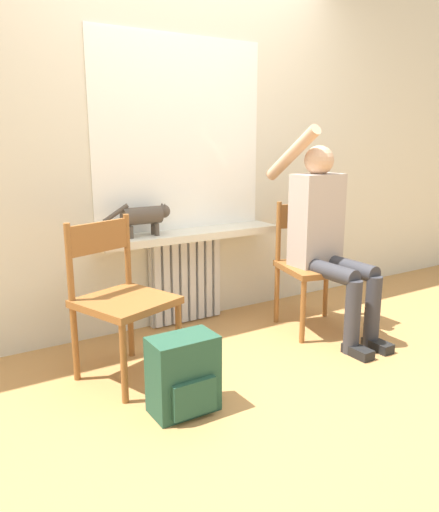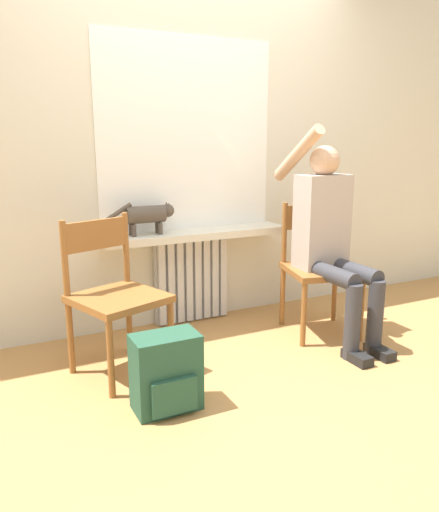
{
  "view_description": "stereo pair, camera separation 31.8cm",
  "coord_description": "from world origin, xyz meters",
  "px_view_note": "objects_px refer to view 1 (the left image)",
  "views": [
    {
      "loc": [
        -1.64,
        -1.94,
        1.32
      ],
      "look_at": [
        0.0,
        0.69,
        0.59
      ],
      "focal_mm": 35.0,
      "sensor_mm": 36.0,
      "label": 1
    },
    {
      "loc": [
        -1.37,
        -2.1,
        1.32
      ],
      "look_at": [
        0.0,
        0.69,
        0.59
      ],
      "focal_mm": 35.0,
      "sensor_mm": 36.0,
      "label": 2
    }
  ],
  "objects_px": {
    "backpack": "(184,375)",
    "chair_left": "(120,296)",
    "cat": "(145,216)",
    "chair_right": "(314,263)",
    "person": "(326,232)"
  },
  "relations": [
    {
      "from": "cat",
      "to": "chair_right",
      "type": "bearing_deg",
      "value": -24.81
    },
    {
      "from": "chair_left",
      "to": "cat",
      "type": "height_order",
      "value": "cat"
    },
    {
      "from": "chair_left",
      "to": "cat",
      "type": "bearing_deg",
      "value": 33.13
    },
    {
      "from": "cat",
      "to": "backpack",
      "type": "bearing_deg",
      "value": -104.5
    },
    {
      "from": "chair_right",
      "to": "person",
      "type": "height_order",
      "value": "person"
    },
    {
      "from": "chair_right",
      "to": "person",
      "type": "xyz_separation_m",
      "value": [
        -0.01,
        -0.11,
        0.24
      ]
    },
    {
      "from": "chair_left",
      "to": "backpack",
      "type": "bearing_deg",
      "value": -97.84
    },
    {
      "from": "chair_right",
      "to": "backpack",
      "type": "xyz_separation_m",
      "value": [
        -1.32,
        -0.53,
        -0.28
      ]
    },
    {
      "from": "chair_right",
      "to": "chair_left",
      "type": "bearing_deg",
      "value": -166.34
    },
    {
      "from": "person",
      "to": "cat",
      "type": "distance_m",
      "value": 1.21
    },
    {
      "from": "cat",
      "to": "backpack",
      "type": "distance_m",
      "value": 1.23
    },
    {
      "from": "backpack",
      "to": "chair_left",
      "type": "bearing_deg",
      "value": 101.69
    },
    {
      "from": "chair_left",
      "to": "backpack",
      "type": "xyz_separation_m",
      "value": [
        0.11,
        -0.53,
        -0.28
      ]
    },
    {
      "from": "backpack",
      "to": "cat",
      "type": "bearing_deg",
      "value": 75.5
    },
    {
      "from": "chair_left",
      "to": "cat",
      "type": "relative_size",
      "value": 1.91
    }
  ]
}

